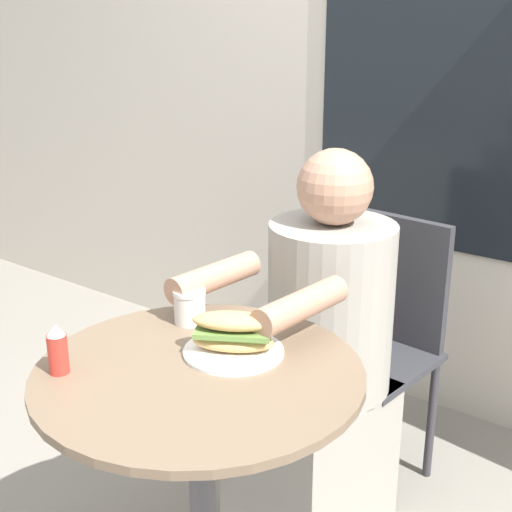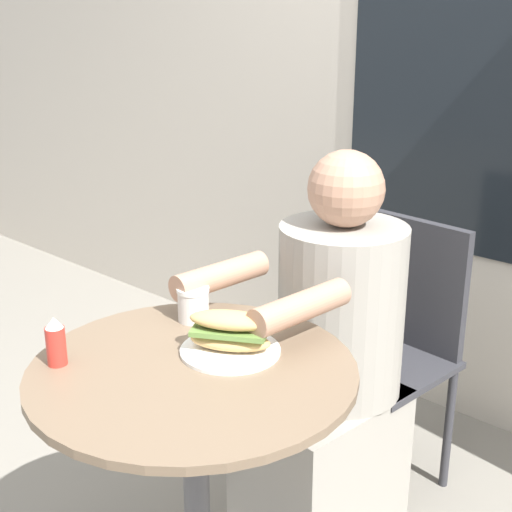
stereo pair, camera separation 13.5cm
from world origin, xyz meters
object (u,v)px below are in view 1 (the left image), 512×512
(seated_diner, at_px, (320,376))
(condiment_bottle, at_px, (58,350))
(drink_cup, at_px, (190,306))
(cafe_table, at_px, (201,450))
(diner_chair, at_px, (381,327))
(sandwich_on_plate, at_px, (233,336))

(seated_diner, xyz_separation_m, condiment_bottle, (-0.20, -0.73, 0.32))
(seated_diner, bearing_deg, drink_cup, 72.91)
(cafe_table, distance_m, condiment_bottle, 0.39)
(diner_chair, bearing_deg, cafe_table, 95.80)
(sandwich_on_plate, bearing_deg, cafe_table, -96.21)
(diner_chair, relative_size, condiment_bottle, 7.85)
(diner_chair, bearing_deg, seated_diner, 93.01)
(sandwich_on_plate, height_order, drink_cup, sandwich_on_plate)
(cafe_table, height_order, sandwich_on_plate, sandwich_on_plate)
(cafe_table, relative_size, seated_diner, 0.66)
(sandwich_on_plate, bearing_deg, diner_chair, 91.99)
(seated_diner, bearing_deg, cafe_table, 97.58)
(cafe_table, distance_m, seated_diner, 0.55)
(seated_diner, relative_size, condiment_bottle, 10.30)
(cafe_table, xyz_separation_m, sandwich_on_plate, (0.01, 0.11, 0.24))
(cafe_table, distance_m, drink_cup, 0.35)
(drink_cup, bearing_deg, cafe_table, -43.81)
(sandwich_on_plate, distance_m, drink_cup, 0.20)
(cafe_table, xyz_separation_m, condiment_bottle, (-0.23, -0.19, 0.26))
(drink_cup, height_order, condiment_bottle, condiment_bottle)
(diner_chair, distance_m, seated_diner, 0.35)
(seated_diner, height_order, sandwich_on_plate, seated_diner)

